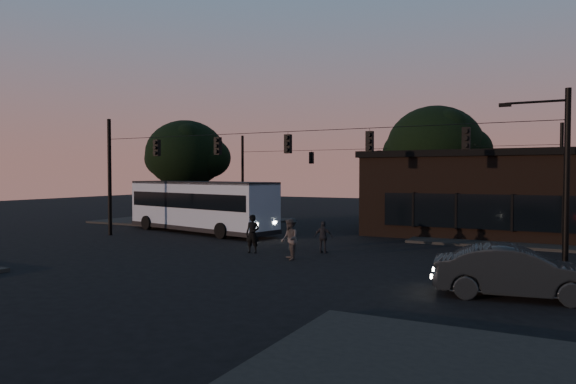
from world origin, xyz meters
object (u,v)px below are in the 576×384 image
at_px(building, 493,193).
at_px(bus, 200,204).
at_px(pedestrian_d, 292,234).
at_px(car, 516,272).
at_px(pedestrian_c, 323,237).
at_px(pedestrian_a, 253,234).
at_px(pedestrian_b, 289,239).

height_order(building, bus, building).
bearing_deg(pedestrian_d, car, -171.20).
distance_m(bus, car, 22.66).
bearing_deg(pedestrian_c, pedestrian_a, 19.31).
bearing_deg(car, pedestrian_b, 63.07).
distance_m(building, pedestrian_d, 15.19).
xyz_separation_m(building, pedestrian_a, (-9.82, -14.24, -1.75)).
distance_m(building, bus, 19.47).
relative_size(pedestrian_a, pedestrian_c, 1.19).
relative_size(car, pedestrian_c, 3.12).
xyz_separation_m(bus, pedestrian_b, (10.43, -7.08, -0.99)).
relative_size(building, bus, 1.23).
bearing_deg(pedestrian_b, pedestrian_c, 129.74).
height_order(bus, pedestrian_a, bus).
height_order(pedestrian_a, pedestrian_d, pedestrian_a).
distance_m(pedestrian_a, pedestrian_d, 2.23).
bearing_deg(car, pedestrian_a, 62.58).
relative_size(car, pedestrian_d, 3.01).
xyz_separation_m(building, pedestrian_b, (-7.26, -15.20, -1.76)).
xyz_separation_m(building, pedestrian_c, (-6.67, -12.61, -1.90)).
height_order(building, pedestrian_c, building).
height_order(building, car, building).
height_order(bus, pedestrian_b, bus).
height_order(car, pedestrian_a, pedestrian_a).
bearing_deg(pedestrian_a, car, -28.09).
relative_size(pedestrian_b, pedestrian_d, 1.14).
bearing_deg(bus, building, 38.24).
bearing_deg(pedestrian_c, pedestrian_b, 69.22).
height_order(car, pedestrian_b, pedestrian_b).
bearing_deg(pedestrian_b, building, 116.97).
distance_m(bus, pedestrian_d, 10.16).
distance_m(car, pedestrian_c, 10.83).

